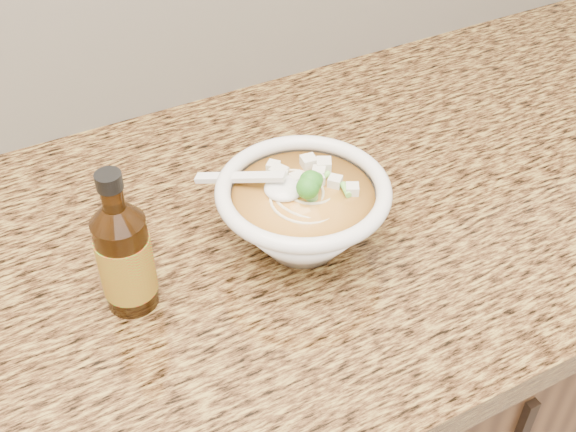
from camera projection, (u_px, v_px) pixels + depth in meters
name	position (u px, v px, depth m)	size (l,w,h in m)	color
counter_slab	(5.00, 327.00, 0.81)	(4.00, 0.68, 0.04)	olive
soup_bowl	(302.00, 214.00, 0.85)	(0.21, 0.21, 0.11)	silver
hot_sauce_bottle	(125.00, 257.00, 0.77)	(0.08, 0.08, 0.18)	#331A07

